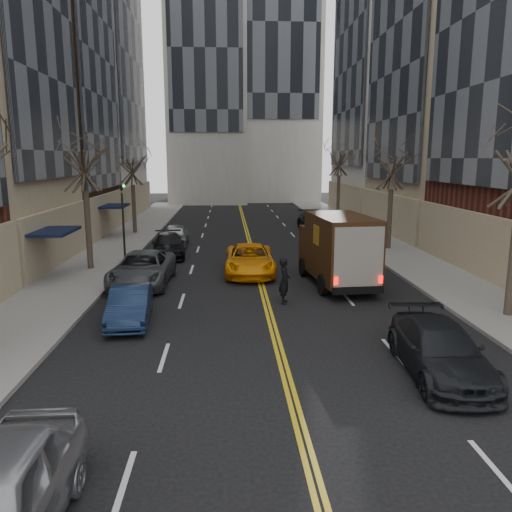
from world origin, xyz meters
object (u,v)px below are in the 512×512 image
Objects in this scene: ups_truck at (337,250)px; taxi at (250,260)px; observer_sedan at (440,350)px; pedestrian at (284,281)px.

ups_truck is 4.80m from taxi.
observer_sedan is at bearing -68.40° from taxi.
taxi is (-4.64, 12.46, 0.04)m from observer_sedan.
taxi is at bearing 142.12° from ups_truck.
taxi is 2.82× the size of pedestrian.
pedestrian is at bearing -139.54° from ups_truck.
ups_truck is at bearing -39.22° from pedestrian.
observer_sedan is 7.89m from pedestrian.
taxi reaches higher than observer_sedan.
ups_truck reaches higher than taxi.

